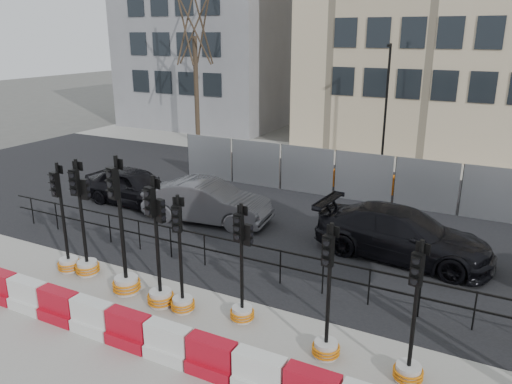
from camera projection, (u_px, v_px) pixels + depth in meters
The scene contains 21 objects.
ground at pixel (219, 294), 12.96m from camera, with size 120.00×120.00×0.00m, color #51514C.
sidewalk_near at pixel (144, 357), 10.42m from camera, with size 40.00×6.00×0.02m, color gray.
road at pixel (316, 212), 18.87m from camera, with size 40.00×14.00×0.03m, color black.
sidewalk_far at pixel (376, 160), 26.48m from camera, with size 40.00×4.00×0.02m, color gray.
building_grey at pixel (210, 25), 35.56m from camera, with size 11.00×9.06×14.00m.
kerb_railing at pixel (241, 252), 13.76m from camera, with size 18.00×0.04×1.00m.
heras_fencing at pixel (328, 175), 21.16m from camera, with size 14.33×1.72×2.00m.
lamp_post_far at pixel (386, 102), 24.42m from camera, with size 0.12×0.56×6.00m.
tree_bare_far at pixel (194, 30), 28.87m from camera, with size 2.00×2.00×9.00m.
barrier_row at pixel (149, 337), 10.48m from camera, with size 14.65×0.50×0.80m.
traffic_signal_a at pixel (67, 250), 13.98m from camera, with size 0.63×0.63×3.18m.
traffic_signal_b at pixel (85, 249), 13.73m from camera, with size 0.66×0.66×3.34m.
traffic_signal_c at pixel (124, 266), 12.76m from camera, with size 0.73×0.73×3.68m.
traffic_signal_d at pixel (159, 277), 12.14m from camera, with size 0.66×0.66×3.36m.
traffic_signal_e at pixel (182, 289), 11.95m from camera, with size 0.59×0.59×2.98m.
traffic_signal_f at pixel (242, 294), 11.53m from camera, with size 0.58×0.58×2.92m.
traffic_signal_g at pixel (326, 331), 10.24m from camera, with size 0.59×0.59×3.00m.
traffic_signal_h at pixel (410, 354), 9.51m from camera, with size 0.59×0.59×2.97m.
car_a at pixel (135, 187), 19.47m from camera, with size 4.44×2.02×1.48m, color black.
car_b at pixel (207, 202), 17.71m from camera, with size 4.70×2.13×1.50m, color #444448.
car_c at pixel (403, 234), 14.81m from camera, with size 5.38×2.56×1.51m, color black.
Camera 1 is at (6.18, -9.79, 6.46)m, focal length 35.00 mm.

